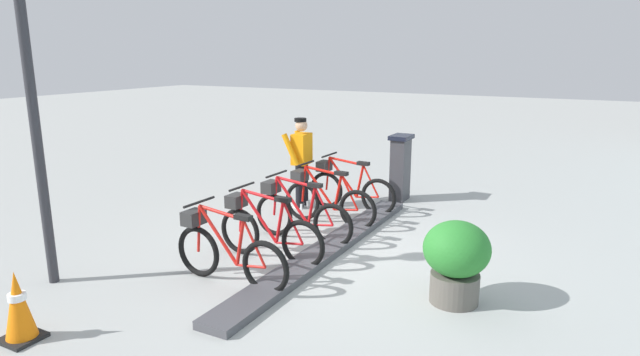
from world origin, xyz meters
The scene contains 12 objects.
ground_plane centered at (0.00, 0.00, 0.00)m, with size 60.00×60.00×0.00m, color #A5A8A4.
dock_rail_base centered at (0.00, 0.00, 0.05)m, with size 0.44×5.24×0.10m, color #47474C.
payment_kiosk centered at (0.05, -3.17, 0.67)m, with size 0.36×0.52×1.28m.
bike_docked_0 centered at (0.62, -2.02, 0.43)m, with size 1.72×0.54×1.02m.
bike_docked_1 centered at (0.62, -1.13, 0.43)m, with size 1.72×0.54×1.02m.
bike_docked_2 centered at (0.62, -0.25, 0.43)m, with size 1.72×0.54×1.02m.
bike_docked_3 centered at (0.62, 0.64, 0.43)m, with size 1.72×0.54×1.02m.
bike_docked_4 centered at (0.62, 1.53, 0.43)m, with size 1.72×0.54×1.02m.
worker_near_rack centered at (1.50, -1.85, 0.91)m, with size 0.48×0.64×1.66m.
lamp_post centered at (2.58, 2.52, 2.47)m, with size 0.32×0.32×3.75m.
traffic_cone centered at (1.60, 3.57, 0.36)m, with size 0.36×0.36×0.73m.
planter_bush centered at (-2.01, 0.70, 0.54)m, with size 0.76×0.76×0.97m.
Camera 1 is at (-3.31, 6.41, 2.81)m, focal length 29.77 mm.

